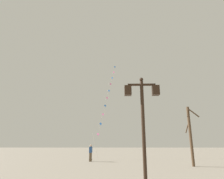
{
  "coord_description": "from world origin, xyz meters",
  "views": [
    {
      "loc": [
        0.46,
        -1.29,
        1.78
      ],
      "look_at": [
        -0.12,
        23.91,
        8.83
      ],
      "focal_mm": 31.24,
      "sensor_mm": 36.0,
      "label": 1
    }
  ],
  "objects_px": {
    "twin_lantern_lamp_post": "(143,110)",
    "kite_train": "(107,100)",
    "kite_flyer": "(91,152)",
    "bare_tree": "(190,133)"
  },
  "relations": [
    {
      "from": "kite_flyer",
      "to": "bare_tree",
      "type": "distance_m",
      "value": 10.22
    },
    {
      "from": "twin_lantern_lamp_post",
      "to": "kite_train",
      "type": "bearing_deg",
      "value": 96.86
    },
    {
      "from": "kite_flyer",
      "to": "bare_tree",
      "type": "bearing_deg",
      "value": -104.85
    },
    {
      "from": "kite_train",
      "to": "bare_tree",
      "type": "bearing_deg",
      "value": -55.66
    },
    {
      "from": "twin_lantern_lamp_post",
      "to": "bare_tree",
      "type": "xyz_separation_m",
      "value": [
        5.25,
        9.39,
        -0.45
      ]
    },
    {
      "from": "twin_lantern_lamp_post",
      "to": "kite_train",
      "type": "distance_m",
      "value": 21.48
    },
    {
      "from": "kite_flyer",
      "to": "kite_train",
      "type": "bearing_deg",
      "value": 0.48
    },
    {
      "from": "twin_lantern_lamp_post",
      "to": "kite_train",
      "type": "relative_size",
      "value": 0.29
    },
    {
      "from": "twin_lantern_lamp_post",
      "to": "kite_flyer",
      "type": "relative_size",
      "value": 2.6
    },
    {
      "from": "kite_train",
      "to": "bare_tree",
      "type": "distance_m",
      "value": 14.8
    }
  ]
}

